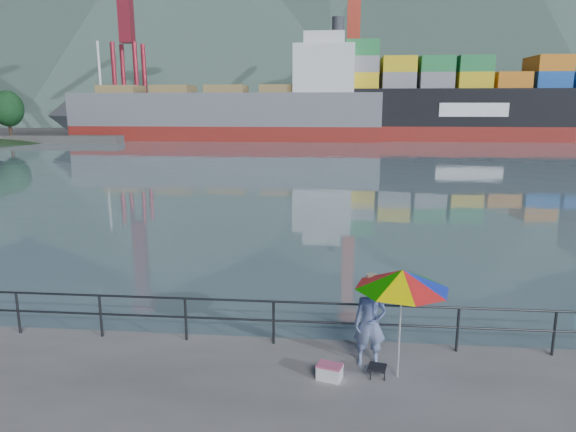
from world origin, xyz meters
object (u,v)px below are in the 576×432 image
object	(u,v)px
fisherman	(370,324)
cooler_bag	(330,372)
bulk_carrier	(238,112)
container_ship	(478,100)
beach_umbrella	(402,279)

from	to	relation	value
fisherman	cooler_bag	size ratio (longest dim) A/B	3.88
cooler_bag	bulk_carrier	world-z (taller)	bulk_carrier
container_ship	fisherman	bearing A→B (deg)	-105.90
beach_umbrella	container_ship	size ratio (longest dim) A/B	0.04
fisherman	bulk_carrier	bearing A→B (deg)	103.96
fisherman	beach_umbrella	world-z (taller)	beach_umbrella
fisherman	bulk_carrier	world-z (taller)	bulk_carrier
bulk_carrier	container_ship	xyz separation A→B (m)	(37.23, 3.01, 1.69)
bulk_carrier	container_ship	world-z (taller)	container_ship
fisherman	bulk_carrier	size ratio (longest dim) A/B	0.04
beach_umbrella	container_ship	world-z (taller)	container_ship
beach_umbrella	cooler_bag	size ratio (longest dim) A/B	4.75
fisherman	cooler_bag	distance (m)	1.28
cooler_bag	container_ship	xyz separation A→B (m)	(21.94, 74.85, 5.74)
cooler_bag	fisherman	bearing A→B (deg)	55.81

